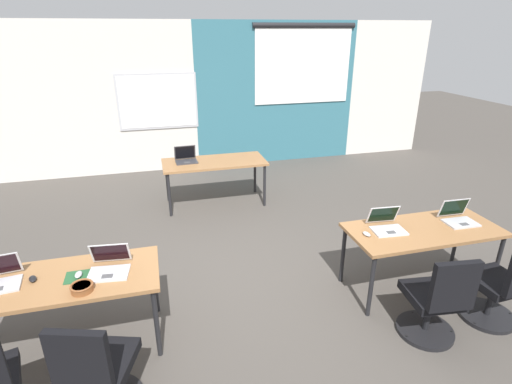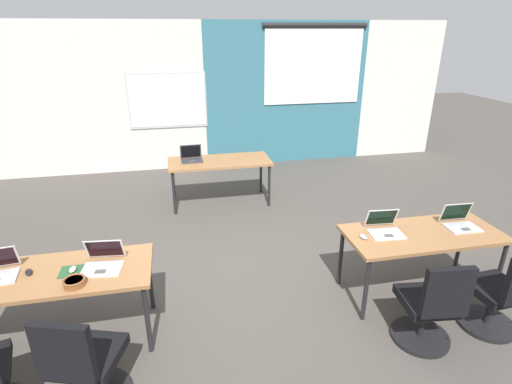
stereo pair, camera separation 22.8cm
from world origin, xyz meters
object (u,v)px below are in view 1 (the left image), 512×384
(mouse_near_left_inner, at_px, (79,275))
(chair_near_left_inner, at_px, (98,375))
(desk_far_center, at_px, (214,165))
(chair_near_right_inner, at_px, (435,304))
(mouse_near_right_inner, at_px, (367,234))
(chair_near_right_end, at_px, (501,289))
(desk_near_right, at_px, (423,233))
(laptop_near_left_inner, at_px, (109,266))
(snack_bowl, at_px, (82,287))
(mouse_near_left_end, at_px, (33,279))
(laptop_near_right_end, at_px, (458,217))
(laptop_near_right_inner, at_px, (387,225))
(desk_near_left, at_px, (61,285))
(laptop_far_left, at_px, (186,158))

(mouse_near_left_inner, bearing_deg, chair_near_left_inner, -76.96)
(desk_far_center, distance_m, chair_near_left_inner, 3.86)
(chair_near_left_inner, bearing_deg, chair_near_right_inner, -160.98)
(mouse_near_right_inner, bearing_deg, chair_near_right_end, -34.35)
(desk_near_right, height_order, laptop_near_left_inner, laptop_near_left_inner)
(desk_far_center, relative_size, laptop_near_left_inner, 4.41)
(snack_bowl, bearing_deg, desk_near_right, 3.90)
(mouse_near_left_end, relative_size, laptop_near_right_end, 0.33)
(laptop_near_left_inner, height_order, mouse_near_left_end, laptop_near_left_inner)
(laptop_near_right_inner, xyz_separation_m, chair_near_right_end, (0.78, -0.78, -0.39))
(desk_near_left, xyz_separation_m, mouse_near_left_end, (-0.21, 0.03, 0.08))
(laptop_near_right_end, bearing_deg, mouse_near_right_inner, -176.33)
(desk_near_right, bearing_deg, chair_near_right_inner, -115.78)
(chair_near_left_inner, distance_m, chair_near_right_end, 3.56)
(chair_near_left_inner, xyz_separation_m, chair_near_right_inner, (2.82, 0.06, 0.00))
(snack_bowl, bearing_deg, desk_near_left, 132.35)
(mouse_near_left_inner, bearing_deg, desk_near_right, 0.14)
(laptop_near_left_inner, bearing_deg, laptop_near_right_end, 6.92)
(chair_near_right_inner, xyz_separation_m, laptop_far_left, (-1.83, 3.61, 0.39))
(mouse_near_left_inner, xyz_separation_m, mouse_near_left_end, (-0.36, 0.04, -0.00))
(mouse_near_left_end, bearing_deg, laptop_far_left, 61.78)
(desk_near_left, distance_m, chair_near_right_inner, 3.25)
(desk_near_right, height_order, chair_near_left_inner, chair_near_left_inner)
(desk_near_left, distance_m, laptop_far_left, 3.18)
(chair_near_left_inner, bearing_deg, chair_near_right_end, -160.80)
(desk_near_left, bearing_deg, mouse_near_left_end, 171.86)
(laptop_near_right_inner, height_order, chair_near_right_end, laptop_near_right_inner)
(laptop_near_right_end, height_order, laptop_far_left, laptop_far_left)
(mouse_near_right_inner, bearing_deg, mouse_near_left_end, 179.73)
(desk_near_right, relative_size, mouse_near_left_end, 14.25)
(desk_near_left, xyz_separation_m, laptop_far_left, (1.32, 2.89, 0.11))
(chair_near_left_inner, bearing_deg, laptop_near_right_end, -149.30)
(desk_near_right, relative_size, chair_near_right_inner, 1.74)
(desk_near_left, distance_m, mouse_near_left_end, 0.23)
(mouse_near_right_inner, height_order, chair_near_right_end, chair_near_right_end)
(chair_near_right_end, bearing_deg, mouse_near_left_end, -13.39)
(desk_near_left, height_order, desk_near_right, same)
(chair_near_right_inner, distance_m, snack_bowl, 3.01)
(laptop_far_left, bearing_deg, desk_near_right, -55.47)
(desk_near_left, relative_size, laptop_near_right_end, 4.70)
(desk_near_left, bearing_deg, laptop_near_left_inner, 2.11)
(desk_far_center, distance_m, mouse_near_right_inner, 2.99)
(chair_near_right_end, bearing_deg, chair_near_right_inner, -1.36)
(mouse_near_left_end, bearing_deg, mouse_near_left_inner, -6.12)
(desk_near_left, relative_size, laptop_near_left_inner, 4.41)
(chair_near_right_inner, relative_size, snack_bowl, 5.18)
(chair_near_right_inner, bearing_deg, laptop_near_right_inner, -80.28)
(laptop_near_right_inner, distance_m, chair_near_right_end, 1.17)
(mouse_near_left_inner, distance_m, laptop_near_right_end, 3.80)
(laptop_near_left_inner, relative_size, chair_near_right_inner, 0.39)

